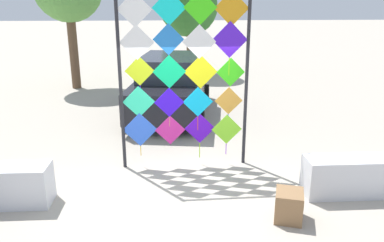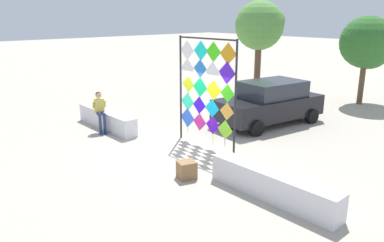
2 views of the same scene
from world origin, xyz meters
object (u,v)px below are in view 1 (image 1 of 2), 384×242
cardboard_box_large (289,206)px  tree_far_right (186,9)px  parked_car (171,85)px  kite_display_rack (184,68)px

cardboard_box_large → tree_far_right: 13.02m
parked_car → tree_far_right: tree_far_right is taller
kite_display_rack → parked_car: 4.06m
cardboard_box_large → tree_far_right: bearing=94.7°
kite_display_rack → tree_far_right: tree_far_right is taller
kite_display_rack → tree_far_right: 10.49m
kite_display_rack → cardboard_box_large: 3.31m
kite_display_rack → tree_far_right: bearing=87.1°
cardboard_box_large → tree_far_right: (-1.05, 12.68, 2.74)m
kite_display_rack → tree_far_right: size_ratio=0.85×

